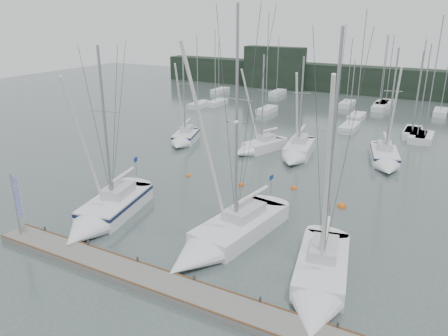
% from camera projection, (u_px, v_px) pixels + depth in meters
% --- Properties ---
extents(ground, '(160.00, 160.00, 0.00)m').
position_uv_depth(ground, '(202.00, 245.00, 28.57)').
color(ground, '#465552').
rests_on(ground, ground).
extents(dock, '(24.00, 2.00, 0.40)m').
position_uv_depth(dock, '(155.00, 282.00, 24.38)').
color(dock, slate).
rests_on(dock, ground).
extents(far_treeline, '(90.00, 4.00, 5.00)m').
position_uv_depth(far_treeline, '(381.00, 81.00, 78.87)').
color(far_treeline, black).
rests_on(far_treeline, ground).
extents(far_building_left, '(12.00, 3.00, 8.00)m').
position_uv_depth(far_building_left, '(274.00, 68.00, 85.77)').
color(far_building_left, black).
rests_on(far_building_left, ground).
extents(mast_forest, '(53.58, 25.23, 14.82)m').
position_uv_depth(mast_forest, '(364.00, 113.00, 63.84)').
color(mast_forest, silver).
rests_on(mast_forest, ground).
extents(sailboat_near_left, '(4.89, 10.05, 13.39)m').
position_uv_depth(sailboat_near_left, '(103.00, 215.00, 31.48)').
color(sailboat_near_left, silver).
rests_on(sailboat_near_left, ground).
extents(sailboat_near_center, '(4.61, 11.37, 16.03)m').
position_uv_depth(sailboat_near_center, '(219.00, 240.00, 28.09)').
color(sailboat_near_center, silver).
rests_on(sailboat_near_center, ground).
extents(sailboat_near_right, '(4.63, 9.91, 14.78)m').
position_uv_depth(sailboat_near_right, '(319.00, 286.00, 23.46)').
color(sailboat_near_right, silver).
rests_on(sailboat_near_right, ground).
extents(sailboat_mid_a, '(4.19, 6.78, 11.32)m').
position_uv_depth(sailboat_mid_a, '(183.00, 139.00, 50.29)').
color(sailboat_mid_a, silver).
rests_on(sailboat_mid_a, ground).
extents(sailboat_mid_b, '(4.42, 7.01, 11.02)m').
position_uv_depth(sailboat_mid_b, '(255.00, 148.00, 47.21)').
color(sailboat_mid_b, silver).
rests_on(sailboat_mid_b, ground).
extents(sailboat_mid_c, '(3.73, 8.32, 11.07)m').
position_uv_depth(sailboat_mid_c, '(296.00, 153.00, 45.24)').
color(sailboat_mid_c, silver).
rests_on(sailboat_mid_c, ground).
extents(sailboat_mid_d, '(4.37, 8.31, 12.08)m').
position_uv_depth(sailboat_mid_d, '(386.00, 160.00, 43.24)').
color(sailboat_mid_d, silver).
rests_on(sailboat_mid_d, ground).
extents(buoy_a, '(0.57, 0.57, 0.57)m').
position_uv_depth(buoy_a, '(241.00, 185.00, 38.41)').
color(buoy_a, '#D85E13').
rests_on(buoy_a, ground).
extents(buoy_b, '(0.56, 0.56, 0.56)m').
position_uv_depth(buoy_b, '(294.00, 189.00, 37.73)').
color(buoy_b, '#D85E13').
rests_on(buoy_b, ground).
extents(buoy_c, '(0.46, 0.46, 0.46)m').
position_uv_depth(buoy_c, '(188.00, 176.00, 40.57)').
color(buoy_c, '#D85E13').
rests_on(buoy_c, ground).
extents(dock_banner, '(0.66, 0.09, 4.36)m').
position_uv_depth(dock_banner, '(17.00, 200.00, 28.18)').
color(dock_banner, '#919398').
rests_on(dock_banner, dock).
extents(seagull, '(1.06, 0.48, 0.21)m').
position_uv_depth(seagull, '(236.00, 122.00, 25.79)').
color(seagull, white).
rests_on(seagull, ground).
extents(buoy_d, '(0.71, 0.71, 0.71)m').
position_uv_depth(buoy_d, '(342.00, 207.00, 34.19)').
color(buoy_d, '#D85E13').
rests_on(buoy_d, ground).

